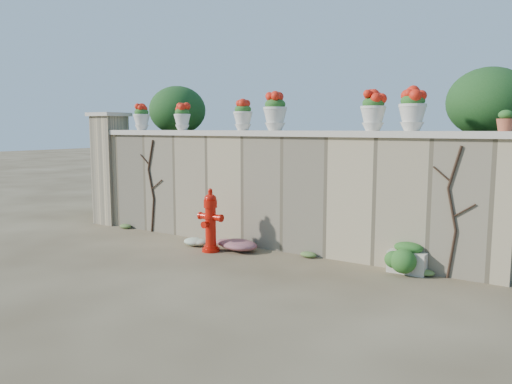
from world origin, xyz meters
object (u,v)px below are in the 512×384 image
Objects in this scene: fire_hydrant at (210,220)px; terracotta_pot at (505,122)px; urn_pot_0 at (142,117)px; planter_box at (408,258)px.

terracotta_pot reaches higher than fire_hydrant.
terracotta_pot is (4.42, 0.86, 1.67)m from fire_hydrant.
urn_pot_0 reaches higher than terracotta_pot.
terracotta_pot is (1.16, 0.25, 2.01)m from planter_box.
urn_pot_0 is 6.93m from terracotta_pot.
fire_hydrant is 1.98× the size of planter_box.
terracotta_pot is at bearing 11.10° from fire_hydrant.
urn_pot_0 is at bearing 180.00° from terracotta_pot.
urn_pot_0 is (-2.51, 0.86, 1.81)m from fire_hydrant.
planter_box is 2.00× the size of terracotta_pot.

